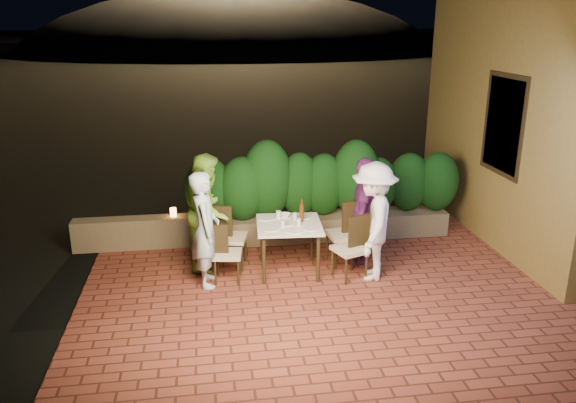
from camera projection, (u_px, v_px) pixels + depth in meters
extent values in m
plane|color=black|center=(346.00, 303.00, 7.40)|extent=(400.00, 400.00, 0.00)
cube|color=brown|center=(337.00, 289.00, 7.89)|extent=(7.00, 6.00, 0.15)
cube|color=olive|center=(538.00, 87.00, 9.00)|extent=(1.60, 5.00, 5.00)
cube|color=black|center=(505.00, 125.00, 8.58)|extent=(0.08, 1.00, 1.40)
cube|color=black|center=(505.00, 125.00, 8.58)|extent=(0.06, 1.15, 1.55)
cube|color=#716348|center=(324.00, 226.00, 9.52)|extent=(4.20, 0.55, 0.40)
cube|color=#716348|center=(143.00, 232.00, 9.08)|extent=(2.20, 0.30, 0.50)
ellipsoid|color=black|center=(236.00, 87.00, 65.33)|extent=(52.00, 40.00, 22.00)
cylinder|color=white|center=(272.00, 229.00, 7.81)|extent=(0.21, 0.21, 0.01)
cylinder|color=white|center=(267.00, 218.00, 8.23)|extent=(0.24, 0.24, 0.01)
cylinder|color=white|center=(310.00, 229.00, 7.82)|extent=(0.20, 0.20, 0.01)
cylinder|color=white|center=(304.00, 217.00, 8.28)|extent=(0.21, 0.21, 0.01)
cylinder|color=white|center=(287.00, 224.00, 8.01)|extent=(0.21, 0.21, 0.01)
cylinder|color=white|center=(294.00, 231.00, 7.75)|extent=(0.24, 0.24, 0.01)
cylinder|color=silver|center=(283.00, 224.00, 7.88)|extent=(0.06, 0.06, 0.11)
cylinder|color=silver|center=(278.00, 215.00, 8.21)|extent=(0.07, 0.07, 0.12)
cylinder|color=silver|center=(299.00, 222.00, 7.94)|extent=(0.06, 0.06, 0.11)
cylinder|color=silver|center=(295.00, 216.00, 8.19)|extent=(0.06, 0.06, 0.10)
imported|color=white|center=(285.00, 215.00, 8.31)|extent=(0.23, 0.23, 0.04)
imported|color=#C3E2FB|center=(205.00, 229.00, 7.64)|extent=(0.41, 0.61, 1.63)
imported|color=#8DCD40|center=(209.00, 211.00, 8.22)|extent=(0.82, 0.96, 1.72)
imported|color=white|center=(373.00, 222.00, 7.84)|extent=(0.98, 1.25, 1.69)
imported|color=#6E2878|center=(364.00, 211.00, 8.38)|extent=(0.73, 1.04, 1.63)
cylinder|color=orange|center=(173.00, 212.00, 9.06)|extent=(0.10, 0.10, 0.14)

